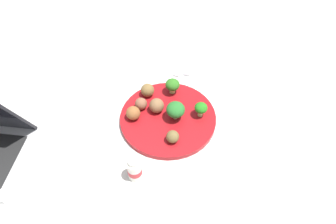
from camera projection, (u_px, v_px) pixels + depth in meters
ground_plane at (168, 120)px, 0.93m from camera, size 4.00×4.00×0.00m
plate at (168, 118)px, 0.92m from camera, size 0.28×0.28×0.02m
broccoli_floret_mid_left at (173, 85)px, 0.96m from camera, size 0.04×0.04×0.05m
broccoli_floret_center at (176, 109)px, 0.89m from camera, size 0.05×0.05×0.06m
broccoli_floret_mid_right at (201, 108)px, 0.90m from camera, size 0.04×0.04×0.05m
meatball_far_rim at (157, 106)px, 0.91m from camera, size 0.04×0.04×0.04m
meatball_front_right at (148, 90)px, 0.96m from camera, size 0.04×0.04×0.04m
meatball_back_left at (141, 104)px, 0.92m from camera, size 0.04×0.04×0.04m
meatball_center at (133, 113)px, 0.90m from camera, size 0.04×0.04×0.04m
meatball_mid_right at (173, 137)px, 0.85m from camera, size 0.04×0.04×0.04m
napkin at (184, 64)px, 1.09m from camera, size 0.17×0.13×0.01m
fork at (189, 65)px, 1.08m from camera, size 0.12×0.02×0.01m
knife at (179, 63)px, 1.08m from camera, size 0.15×0.02×0.01m
yogurt_bottle at (135, 169)px, 0.78m from camera, size 0.04×0.04×0.07m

